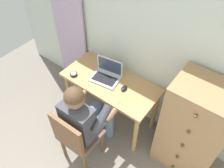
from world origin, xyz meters
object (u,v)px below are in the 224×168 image
object	(u,v)px
computer_mouse	(124,88)
desk_clock	(74,74)
person_seated	(86,116)
dresser	(192,129)
desk	(110,88)
chair	(76,136)
laptop	(107,74)

from	to	relation	value
computer_mouse	desk_clock	world-z (taller)	computer_mouse
person_seated	dresser	bearing A→B (deg)	30.61
dresser	desk	bearing A→B (deg)	-176.83
dresser	desk_clock	distance (m)	1.51
desk_clock	chair	bearing A→B (deg)	-46.32
person_seated	desk_clock	bearing A→B (deg)	145.75
desk_clock	dresser	bearing A→B (deg)	9.54
desk	chair	world-z (taller)	chair
dresser	computer_mouse	distance (m)	0.86
desk	dresser	xyz separation A→B (m)	(1.05, 0.06, 0.00)
person_seated	computer_mouse	size ratio (longest dim) A/B	12.04
laptop	computer_mouse	xyz separation A→B (m)	(0.28, -0.03, -0.04)
desk_clock	desk	bearing A→B (deg)	24.07
dresser	chair	size ratio (longest dim) A/B	1.42
desk_clock	person_seated	bearing A→B (deg)	-34.25
chair	laptop	size ratio (longest dim) A/B	2.36
laptop	computer_mouse	world-z (taller)	laptop
laptop	chair	bearing A→B (deg)	-78.68
computer_mouse	dresser	bearing A→B (deg)	-2.25
desk	dresser	distance (m)	1.06
desk	chair	bearing A→B (deg)	-84.43
laptop	computer_mouse	distance (m)	0.29
desk	computer_mouse	xyz separation A→B (m)	(0.21, -0.01, 0.14)
chair	laptop	distance (m)	0.81
dresser	laptop	world-z (taller)	dresser
chair	desk	bearing A→B (deg)	95.57
dresser	chair	bearing A→B (deg)	-142.07
person_seated	computer_mouse	distance (m)	0.55
desk	desk_clock	distance (m)	0.49
chair	desk_clock	world-z (taller)	chair
person_seated	desk_clock	distance (m)	0.60
dresser	chair	distance (m)	1.26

